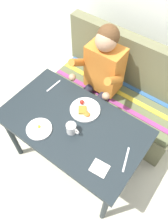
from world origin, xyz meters
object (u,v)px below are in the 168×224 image
Objects in this scene: plate_eggs at (39,129)px; fork at (54,86)px; plate_breakfast at (85,109)px; knife at (126,159)px; napkin at (100,168)px; coffee_mug at (72,128)px; person at (100,74)px; couch at (117,97)px; table at (73,129)px.

fork is at bearing 117.35° from plate_eggs.
plate_breakfast is 0.40m from fork.
plate_eggs is 1.03× the size of knife.
plate_eggs is (-0.18, -0.37, -0.00)m from plate_breakfast.
plate_eggs is 0.57m from napkin.
plate_breakfast is 0.52m from napkin.
plate_eggs is 0.26m from coffee_mug.
fork is at bearing -124.41° from person.
couch is 1.19× the size of person.
napkin is at bearing -23.79° from fork.
fork is at bearing 153.16° from napkin.
couch is 11.69× the size of napkin.
table is at bearing -90.00° from couch.
table is 7.06× the size of fork.
knife is at bearing -1.70° from table.
couch is 5.63× the size of plate_breakfast.
couch reaches higher than table.
couch is at bearing 90.00° from table.
fork is at bearing 172.91° from plate_breakfast.
couch is at bearing 57.57° from fork.
plate_eggs is at bearing -177.89° from napkin.
napkin is at bearing -142.42° from knife.
fork and knife have the same top height.
couch reaches higher than napkin.
plate_eggs reaches higher than table.
coffee_mug reaches higher than knife.
fork is (-0.39, -0.55, 0.40)m from couch.
napkin is at bearing -67.75° from couch.
napkin is 0.88m from fork.
person reaches higher than knife.
coffee_mug is (0.22, 0.14, 0.04)m from plate_eggs.
table is 9.74× the size of napkin.
couch is at bearing 112.25° from napkin.
coffee_mug is at bearing -58.45° from table.
couch reaches higher than plate_breakfast.
table is 4.69× the size of plate_breakfast.
coffee_mug is 0.47m from knife.
plate_breakfast is 0.23m from coffee_mug.
person is 0.46m from fork.
table is at bearing -25.10° from fork.
person is at bearing 118.71° from knife.
couch is 0.73m from plate_breakfast.
coffee_mug is (0.04, -0.23, 0.04)m from plate_breakfast.
knife is (0.68, 0.19, -0.01)m from plate_eggs.
coffee_mug reaches higher than fork.
table is 0.46m from fork.
plate_breakfast is 2.08× the size of napkin.
couch is at bearing 105.01° from knife.
plate_eggs is at bearing -115.65° from plate_breakfast.
napkin is (0.35, -0.12, -0.04)m from coffee_mug.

